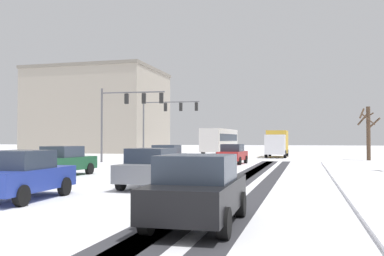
% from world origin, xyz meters
% --- Properties ---
extents(wheel_track_left_lane, '(1.04, 33.57, 0.01)m').
position_xyz_m(wheel_track_left_lane, '(4.80, 15.26, 0.00)').
color(wheel_track_left_lane, '#38383D').
rests_on(wheel_track_left_lane, ground).
extents(wheel_track_right_lane, '(1.05, 33.57, 0.01)m').
position_xyz_m(wheel_track_right_lane, '(4.41, 15.26, 0.00)').
color(wheel_track_right_lane, '#38383D').
rests_on(wheel_track_right_lane, ground).
extents(wheel_track_center, '(0.71, 33.57, 0.01)m').
position_xyz_m(wheel_track_center, '(6.06, 15.26, 0.00)').
color(wheel_track_center, '#38383D').
rests_on(wheel_track_center, ground).
extents(sidewalk_kerb_right, '(4.00, 33.57, 0.12)m').
position_xyz_m(sidewalk_kerb_right, '(11.01, 13.73, 0.06)').
color(sidewalk_kerb_right, white).
rests_on(sidewalk_kerb_right, ground).
extents(traffic_signal_near_left, '(5.78, 0.74, 6.50)m').
position_xyz_m(traffic_signal_near_left, '(-7.33, 26.70, 4.78)').
color(traffic_signal_near_left, '#56565B').
rests_on(traffic_signal_near_left, ground).
extents(traffic_signal_far_left, '(6.40, 0.59, 6.50)m').
position_xyz_m(traffic_signal_far_left, '(-7.07, 36.64, 4.80)').
color(traffic_signal_far_left, '#56565B').
rests_on(traffic_signal_far_left, ground).
extents(car_red_lead, '(2.02, 4.19, 1.62)m').
position_xyz_m(car_red_lead, '(1.99, 26.78, 0.82)').
color(car_red_lead, red).
rests_on(car_red_lead, ground).
extents(car_silver_second, '(1.95, 4.16, 1.62)m').
position_xyz_m(car_silver_second, '(-1.34, 19.87, 0.82)').
color(car_silver_second, '#B7BABF').
rests_on(car_silver_second, ground).
extents(car_dark_green_third, '(2.01, 4.19, 1.62)m').
position_xyz_m(car_dark_green_third, '(-5.07, 13.12, 0.82)').
color(car_dark_green_third, '#194C2D').
rests_on(car_dark_green_third, ground).
extents(car_grey_fourth, '(1.91, 4.14, 1.62)m').
position_xyz_m(car_grey_fourth, '(1.63, 8.92, 0.82)').
color(car_grey_fourth, slate).
rests_on(car_grey_fourth, ground).
extents(car_blue_fifth, '(2.01, 4.19, 1.62)m').
position_xyz_m(car_blue_fifth, '(-1.24, 4.46, 0.82)').
color(car_blue_fifth, '#233899').
rests_on(car_blue_fifth, ground).
extents(car_black_sixth, '(1.90, 4.13, 1.62)m').
position_xyz_m(car_black_sixth, '(5.33, 1.96, 0.82)').
color(car_black_sixth, black).
rests_on(car_black_sixth, ground).
extents(bus_oncoming, '(3.05, 11.11, 3.38)m').
position_xyz_m(bus_oncoming, '(-3.19, 47.56, 1.99)').
color(bus_oncoming, silver).
rests_on(bus_oncoming, ground).
extents(box_truck_delivery, '(2.33, 7.41, 3.02)m').
position_xyz_m(box_truck_delivery, '(4.60, 41.55, 1.63)').
color(box_truck_delivery, silver).
rests_on(box_truck_delivery, ground).
extents(bare_tree_sidewalk_far, '(2.12, 1.81, 5.17)m').
position_xyz_m(bare_tree_sidewalk_far, '(13.57, 36.32, 2.87)').
color(bare_tree_sidewalk_far, '#4C3828').
rests_on(bare_tree_sidewalk_far, ground).
extents(office_building_far_left_block, '(19.66, 15.52, 13.28)m').
position_xyz_m(office_building_far_left_block, '(-24.70, 55.23, 6.65)').
color(office_building_far_left_block, '#A89E8E').
rests_on(office_building_far_left_block, ground).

